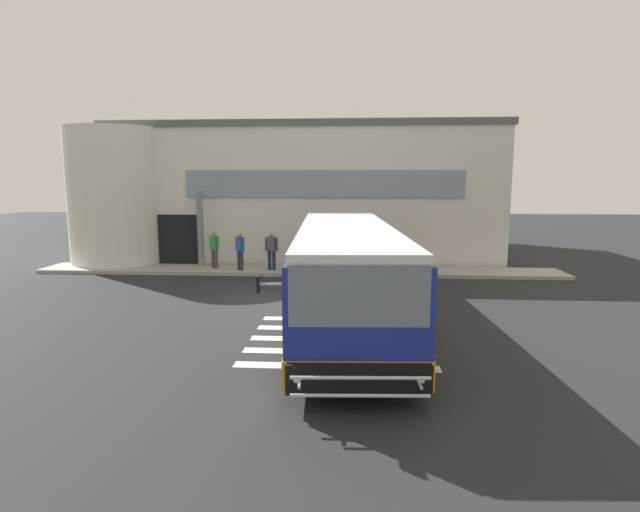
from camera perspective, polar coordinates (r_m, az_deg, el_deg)
The scene contains 9 objects.
ground_plane at distance 16.54m, azimuth -4.37°, elevation -5.01°, with size 80.00×90.00×0.02m, color #232326.
bay_paint_stripes at distance 12.34m, azimuth 2.17°, elevation -9.72°, with size 4.40×3.96×0.01m.
terminal_building at distance 27.64m, azimuth -2.41°, elevation 7.43°, with size 20.20×13.80×6.62m.
boarding_curb at distance 21.18m, azimuth -2.53°, elevation -1.73°, with size 22.40×2.00×0.15m, color #9E9B93.
entry_support_column at distance 22.45m, azimuth -13.78°, elevation 3.11°, with size 0.28×0.28×3.33m, color slate.
bus_main_foreground at distance 13.89m, azimuth 2.95°, elevation -1.96°, with size 3.23×12.24×2.70m.
passenger_near_column at distance 21.66m, azimuth -12.23°, elevation 1.00°, with size 0.51×0.39×1.68m.
passenger_by_doorway at distance 21.01m, azimuth -9.31°, elevation 0.85°, with size 0.44×0.44×1.68m.
passenger_at_curb_edge at distance 20.89m, azimuth -5.65°, elevation 0.98°, with size 0.58×0.44×1.68m.
Camera 1 is at (2.32, -15.90, 3.90)m, focal length 27.44 mm.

